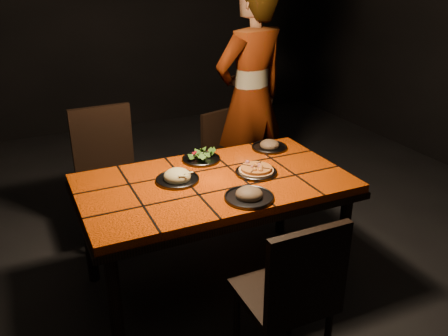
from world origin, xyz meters
name	(u,v)px	position (x,y,z in m)	size (l,w,h in m)	color
room_shell	(213,53)	(0.00, 0.00, 1.50)	(6.04, 7.04, 3.08)	black
dining_table	(214,191)	(0.00, 0.00, 0.67)	(1.62, 0.92, 0.75)	#EA4C07
chair_near	(293,292)	(0.03, -0.86, 0.52)	(0.41, 0.41, 0.92)	black
chair_far_left	(108,166)	(-0.46, 0.91, 0.57)	(0.46, 0.46, 0.99)	black
chair_far_right	(227,154)	(0.54, 0.98, 0.47)	(0.46, 0.46, 0.82)	black
diner	(251,99)	(0.74, 0.93, 0.93)	(0.68, 0.45, 1.87)	brown
plate_pizza	(256,171)	(0.27, -0.03, 0.77)	(0.31, 0.31, 0.04)	#323337
plate_pasta	(177,178)	(-0.21, 0.07, 0.77)	(0.26, 0.26, 0.09)	#323337
plate_salad	(201,157)	(0.04, 0.31, 0.78)	(0.25, 0.25, 0.07)	#323337
plate_mushroom_a	(249,195)	(0.08, -0.31, 0.77)	(0.28, 0.28, 0.09)	#323337
plate_mushroom_b	(270,145)	(0.56, 0.31, 0.77)	(0.25, 0.25, 0.08)	#323337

